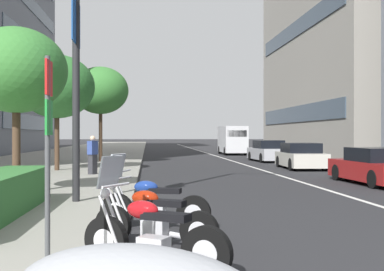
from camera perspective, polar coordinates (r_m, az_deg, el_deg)
sidewalk_right_plaza at (r=34.23m, az=-15.00°, el=-2.78°), size 160.00×10.78×0.15m
lane_centre_stripe at (r=39.16m, az=3.17°, el=-2.52°), size 110.00×0.16×0.01m
motorcycle_nearest_camera at (r=6.39m, az=-4.86°, el=-11.89°), size 1.26×1.91×1.49m
motorcycle_under_tarp at (r=7.74m, az=-4.73°, el=-9.88°), size 1.06×1.95×1.47m
motorcycle_by_sign_pole at (r=9.20m, az=-4.58°, el=-8.38°), size 0.82×2.09×1.10m
car_approaching_light at (r=18.60m, az=20.94°, el=-3.51°), size 4.45×1.89×1.31m
car_mid_block_traffic at (r=25.81m, az=12.75°, el=-2.46°), size 4.27×2.03×1.35m
car_lead_in_lane at (r=32.50m, az=9.00°, el=-1.91°), size 4.34×1.99×1.42m
delivery_van_ahead at (r=43.77m, az=4.79°, el=-0.48°), size 5.39×2.08×2.54m
parking_sign_by_curb at (r=5.69m, az=-16.70°, el=-0.39°), size 0.32×0.06×2.52m
street_tree_by_lamp_post at (r=14.15m, az=-20.11°, el=7.23°), size 2.77×2.77×4.58m
street_tree_mid_sidewalk at (r=23.07m, az=-15.72°, el=5.59°), size 3.44×3.44×5.32m
street_tree_far_plaza at (r=30.10m, az=-10.79°, el=5.25°), size 3.41×3.41×5.80m
pedestrian_on_plaza at (r=20.29m, az=-11.70°, el=-2.26°), size 0.48×0.43×1.59m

